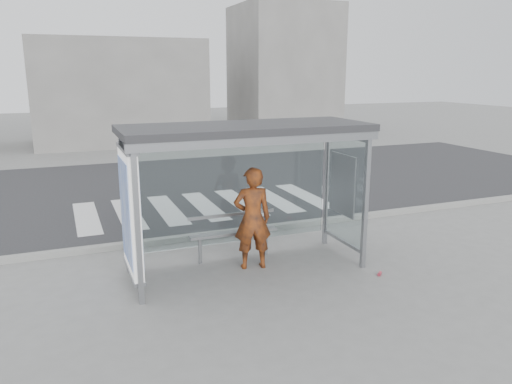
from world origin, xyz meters
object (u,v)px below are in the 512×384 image
bus_shelter (225,162)px  person (252,218)px  soda_can (380,274)px  bench (233,232)px

bus_shelter → person: (0.50, -0.02, -1.05)m
person → soda_can: person is taller
bus_shelter → soda_can: 3.35m
person → bench: size_ratio=1.09×
bus_shelter → bench: (0.32, 0.52, -1.46)m
bus_shelter → soda_can: bus_shelter is taller
person → soda_can: (1.94, -1.19, -0.90)m
bus_shelter → bench: bearing=58.2°
person → bus_shelter: bearing=7.8°
person → bench: person is taller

